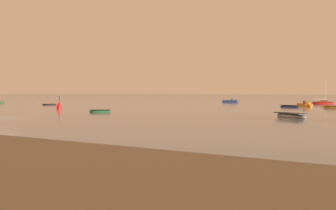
% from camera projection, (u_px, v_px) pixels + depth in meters
% --- Properties ---
extents(ground_plane, '(800.00, 800.00, 0.00)m').
position_uv_depth(ground_plane, '(4.00, 118.00, 39.05)').
color(ground_plane, gray).
extents(rowboat_moored_0, '(2.34, 2.95, 0.45)m').
position_uv_depth(rowboat_moored_0, '(49.00, 104.00, 77.55)').
color(rowboat_moored_0, black).
rests_on(rowboat_moored_0, ground).
extents(motorboat_moored_0, '(4.68, 2.78, 1.52)m').
position_uv_depth(motorboat_moored_0, '(232.00, 102.00, 96.61)').
color(motorboat_moored_0, navy).
rests_on(motorboat_moored_0, ground).
extents(sailboat_moored_0, '(5.33, 3.60, 5.76)m').
position_uv_depth(sailboat_moored_0, '(323.00, 103.00, 82.03)').
color(sailboat_moored_0, red).
rests_on(sailboat_moored_0, ground).
extents(rowboat_moored_1, '(3.53, 4.43, 0.68)m').
position_uv_depth(rowboat_moored_1, '(0.00, 103.00, 88.38)').
color(rowboat_moored_1, '#23602D').
rests_on(rowboat_moored_1, ground).
extents(motorboat_moored_1, '(3.66, 4.39, 1.64)m').
position_uv_depth(motorboat_moored_1, '(306.00, 105.00, 69.11)').
color(motorboat_moored_1, orange).
rests_on(motorboat_moored_1, ground).
extents(rowboat_moored_3, '(2.95, 2.56, 0.46)m').
position_uv_depth(rowboat_moored_3, '(100.00, 111.00, 49.76)').
color(rowboat_moored_3, '#23602D').
rests_on(rowboat_moored_3, ground).
extents(rowboat_moored_5, '(3.53, 1.56, 0.54)m').
position_uv_depth(rowboat_moored_5, '(290.00, 106.00, 65.53)').
color(rowboat_moored_5, navy).
rests_on(rowboat_moored_5, ground).
extents(rowboat_moored_7, '(1.17, 3.31, 0.52)m').
position_uv_depth(rowboat_moored_7, '(321.00, 102.00, 92.20)').
color(rowboat_moored_7, red).
rests_on(rowboat_moored_7, ground).
extents(rowboat_moored_8, '(3.65, 1.29, 0.57)m').
position_uv_depth(rowboat_moored_8, '(335.00, 107.00, 61.91)').
color(rowboat_moored_8, gold).
rests_on(rowboat_moored_8, ground).
extents(rowboat_moored_9, '(4.28, 3.82, 0.68)m').
position_uv_depth(rowboat_moored_9, '(291.00, 116.00, 39.26)').
color(rowboat_moored_9, gray).
rests_on(rowboat_moored_9, ground).
extents(channel_buoy, '(0.90, 0.90, 2.30)m').
position_uv_depth(channel_buoy, '(59.00, 106.00, 60.45)').
color(channel_buoy, red).
rests_on(channel_buoy, ground).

